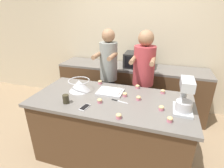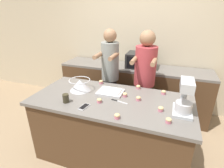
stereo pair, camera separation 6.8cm
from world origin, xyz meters
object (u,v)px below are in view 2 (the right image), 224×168
(person_left, at_px, (110,77))
(microwave_oven, at_px, (141,60))
(baking_tray, at_px, (110,92))
(cupcake_3, at_px, (169,120))
(cupcake_8, at_px, (101,82))
(person_right, at_px, (144,82))
(cupcake_7, at_px, (117,116))
(cupcake_2, at_px, (125,95))
(stand_mixer, at_px, (184,99))
(cupcake_5, at_px, (161,109))
(cell_phone, at_px, (84,107))
(cupcake_0, at_px, (138,98))
(knife, at_px, (118,101))
(cupcake_4, at_px, (164,92))
(cupcake_1, at_px, (138,87))
(drinking_glass, at_px, (66,98))
(mixing_bowl, at_px, (80,85))
(cupcake_6, at_px, (99,100))

(person_left, xyz_separation_m, microwave_oven, (0.40, 0.56, 0.17))
(baking_tray, bearing_deg, cupcake_3, -29.85)
(microwave_oven, relative_size, cupcake_8, 8.70)
(person_right, distance_m, cupcake_7, 1.12)
(cupcake_8, bearing_deg, cupcake_2, -32.64)
(stand_mixer, distance_m, baking_tray, 0.93)
(cupcake_5, bearing_deg, baking_tray, 160.13)
(person_right, relative_size, microwave_oven, 3.24)
(person_left, bearing_deg, cell_phone, -86.80)
(cupcake_3, bearing_deg, cupcake_0, 136.38)
(baking_tray, relative_size, knife, 1.53)
(cell_phone, height_order, cupcake_7, cupcake_7)
(cupcake_3, xyz_separation_m, cupcake_5, (-0.09, 0.20, 0.00))
(cupcake_4, xyz_separation_m, cupcake_8, (-0.92, 0.05, 0.00))
(cupcake_1, height_order, cupcake_2, same)
(cupcake_2, xyz_separation_m, cupcake_3, (0.56, -0.40, 0.00))
(person_left, xyz_separation_m, cupcake_7, (0.48, -1.12, 0.03))
(baking_tray, xyz_separation_m, cupcake_7, (0.27, -0.54, 0.01))
(person_right, bearing_deg, cupcake_8, -151.00)
(cupcake_0, relative_size, cupcake_2, 1.00)
(cupcake_3, bearing_deg, cupcake_1, 122.61)
(microwave_oven, bearing_deg, cupcake_3, -69.78)
(cupcake_0, distance_m, cupcake_3, 0.52)
(drinking_glass, height_order, knife, drinking_glass)
(cupcake_3, relative_size, cupcake_5, 1.00)
(cupcake_3, height_order, cupcake_8, same)
(cupcake_4, xyz_separation_m, cupcake_5, (0.00, -0.44, 0.00))
(knife, distance_m, cupcake_8, 0.61)
(drinking_glass, height_order, cupcake_3, drinking_glass)
(cell_phone, xyz_separation_m, cupcake_2, (0.37, 0.41, 0.02))
(person_left, relative_size, cupcake_8, 28.15)
(mixing_bowl, bearing_deg, cupcake_0, -1.83)
(person_left, relative_size, cupcake_4, 28.15)
(drinking_glass, height_order, cupcake_8, drinking_glass)
(microwave_oven, distance_m, cupcake_7, 1.68)
(cupcake_2, relative_size, cupcake_4, 1.00)
(person_right, xyz_separation_m, cell_phone, (-0.51, -1.03, 0.02))
(cupcake_0, height_order, cupcake_1, same)
(person_right, xyz_separation_m, baking_tray, (-0.36, -0.58, 0.03))
(stand_mixer, height_order, baking_tray, stand_mixer)
(person_right, distance_m, stand_mixer, 0.97)
(baking_tray, distance_m, knife, 0.26)
(cupcake_6, height_order, cupcake_8, same)
(cupcake_3, bearing_deg, cupcake_4, 98.43)
(cupcake_2, bearing_deg, person_left, 124.60)
(cupcake_7, bearing_deg, cupcake_3, 10.86)
(knife, bearing_deg, cupcake_6, -154.36)
(microwave_oven, bearing_deg, drinking_glass, -111.29)
(cupcake_1, bearing_deg, cupcake_0, -78.17)
(knife, xyz_separation_m, cupcake_1, (0.15, 0.45, 0.02))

